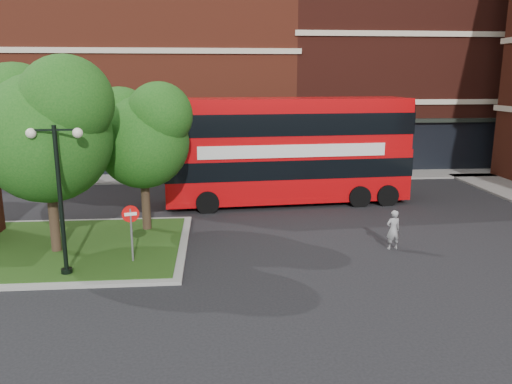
{
  "coord_description": "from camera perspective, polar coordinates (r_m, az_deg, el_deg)",
  "views": [
    {
      "loc": [
        -0.59,
        -15.67,
        6.42
      ],
      "look_at": [
        1.03,
        3.5,
        2.0
      ],
      "focal_mm": 35.0,
      "sensor_mm": 36.0,
      "label": 1
    }
  ],
  "objects": [
    {
      "name": "ground",
      "position": [
        16.95,
        -2.52,
        -9.34
      ],
      "size": [
        120.0,
        120.0,
        0.0
      ],
      "primitive_type": "plane",
      "color": "black",
      "rests_on": "ground"
    },
    {
      "name": "pavement_far",
      "position": [
        32.8,
        -3.72,
        1.72
      ],
      "size": [
        44.0,
        3.0,
        0.12
      ],
      "primitive_type": "cube",
      "color": "slate",
      "rests_on": "ground"
    },
    {
      "name": "terrace_far_left",
      "position": [
        40.36,
        -15.85,
        13.28
      ],
      "size": [
        26.0,
        12.0,
        14.0
      ],
      "primitive_type": "cube",
      "color": "maroon",
      "rests_on": "ground"
    },
    {
      "name": "terrace_far_right",
      "position": [
        42.3,
        15.87,
        14.6
      ],
      "size": [
        18.0,
        12.0,
        16.0
      ],
      "primitive_type": "cube",
      "color": "#471911",
      "rests_on": "ground"
    },
    {
      "name": "traffic_island",
      "position": [
        21.07,
        -25.31,
        -5.9
      ],
      "size": [
        12.6,
        7.6,
        0.15
      ],
      "color": "gray",
      "rests_on": "ground"
    },
    {
      "name": "tree_island_west",
      "position": [
        19.28,
        -23.16,
        7.07
      ],
      "size": [
        5.4,
        4.71,
        7.21
      ],
      "color": "#2D2116",
      "rests_on": "ground"
    },
    {
      "name": "tree_island_east",
      "position": [
        21.06,
        -13.06,
        6.67
      ],
      "size": [
        4.46,
        3.9,
        6.29
      ],
      "color": "#2D2116",
      "rests_on": "ground"
    },
    {
      "name": "lamp_island",
      "position": [
        17.0,
        -21.51,
        -0.18
      ],
      "size": [
        1.72,
        0.36,
        5.0
      ],
      "color": "black",
      "rests_on": "ground"
    },
    {
      "name": "lamp_far_left",
      "position": [
        30.5,
        0.07,
        6.17
      ],
      "size": [
        1.72,
        0.36,
        5.0
      ],
      "color": "black",
      "rests_on": "ground"
    },
    {
      "name": "lamp_far_right",
      "position": [
        32.18,
        14.49,
        6.11
      ],
      "size": [
        1.72,
        0.36,
        5.0
      ],
      "color": "black",
      "rests_on": "ground"
    },
    {
      "name": "bus",
      "position": [
        25.73,
        3.59,
        5.54
      ],
      "size": [
        12.63,
        3.76,
        4.75
      ],
      "rotation": [
        0.0,
        0.0,
        0.08
      ],
      "color": "#B7070A",
      "rests_on": "ground"
    },
    {
      "name": "woman",
      "position": [
        19.74,
        15.41,
        -4.18
      ],
      "size": [
        0.61,
        0.45,
        1.54
      ],
      "primitive_type": "imported",
      "rotation": [
        0.0,
        0.0,
        3.3
      ],
      "color": "gray",
      "rests_on": "ground"
    },
    {
      "name": "car_silver",
      "position": [
        32.2,
        -11.63,
        2.36
      ],
      "size": [
        3.98,
        1.8,
        1.33
      ],
      "primitive_type": "imported",
      "rotation": [
        0.0,
        0.0,
        1.51
      ],
      "color": "silver",
      "rests_on": "ground"
    },
    {
      "name": "car_white",
      "position": [
        33.62,
        12.04,
        2.82
      ],
      "size": [
        4.26,
        1.83,
        1.36
      ],
      "primitive_type": "imported",
      "rotation": [
        0.0,
        0.0,
        1.67
      ],
      "color": "silver",
      "rests_on": "ground"
    },
    {
      "name": "no_entry_sign",
      "position": [
        17.77,
        -14.1,
        -3.43
      ],
      "size": [
        0.58,
        0.21,
        2.15
      ],
      "rotation": [
        0.0,
        0.0,
        0.28
      ],
      "color": "slate",
      "rests_on": "ground"
    }
  ]
}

